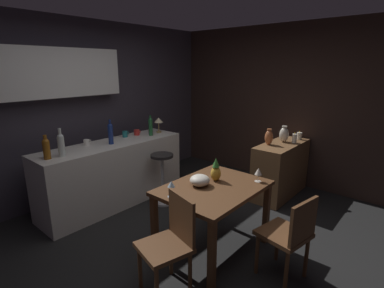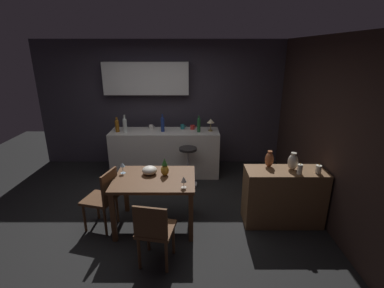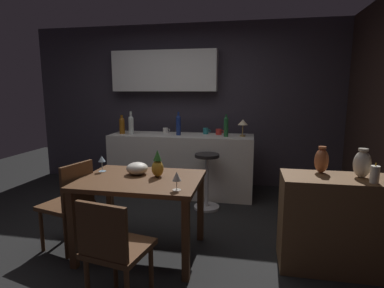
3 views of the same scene
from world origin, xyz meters
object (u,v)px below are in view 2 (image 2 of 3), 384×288
(chair_near_window, at_px, (104,197))
(pillar_candle_tall, at_px, (319,169))
(pillar_candle_short, at_px, (300,169))
(cup_white, at_px, (151,127))
(sideboard_cabinet, at_px, (283,197))
(vase_copper, at_px, (269,159))
(vase_ceramic_ivory, at_px, (293,162))
(bar_stool, at_px, (188,166))
(wine_glass_right, at_px, (123,165))
(wine_bottle_cobalt, at_px, (163,124))
(wine_bottle_amber, at_px, (117,125))
(cup_red, at_px, (193,127))
(counter_lamp, at_px, (211,122))
(pineapple_centerpiece, at_px, (165,168))
(wine_bottle_green, at_px, (199,124))
(fruit_bowl, at_px, (150,170))
(wine_glass_left, at_px, (184,179))
(wine_bottle_clear, at_px, (125,124))
(cup_teal, at_px, (183,127))
(dining_table, at_px, (155,184))

(chair_near_window, relative_size, pillar_candle_tall, 6.38)
(pillar_candle_short, bearing_deg, cup_white, 138.94)
(sideboard_cabinet, xyz_separation_m, vase_copper, (-0.21, 0.13, 0.52))
(pillar_candle_tall, height_order, vase_ceramic_ivory, vase_ceramic_ivory)
(bar_stool, distance_m, cup_white, 1.14)
(wine_glass_right, height_order, vase_copper, vase_copper)
(sideboard_cabinet, xyz_separation_m, pillar_candle_short, (0.14, -0.12, 0.48))
(wine_bottle_cobalt, distance_m, wine_bottle_amber, 0.87)
(cup_red, distance_m, cup_white, 0.83)
(chair_near_window, bearing_deg, cup_white, 78.58)
(wine_bottle_amber, relative_size, pillar_candle_short, 1.73)
(counter_lamp, bearing_deg, cup_red, 160.53)
(pineapple_centerpiece, bearing_deg, wine_bottle_green, 72.56)
(fruit_bowl, distance_m, vase_ceramic_ivory, 1.99)
(sideboard_cabinet, distance_m, chair_near_window, 2.52)
(pineapple_centerpiece, distance_m, vase_ceramic_ivory, 1.77)
(sideboard_cabinet, relative_size, wine_bottle_cobalt, 3.24)
(wine_glass_left, distance_m, vase_ceramic_ivory, 1.54)
(bar_stool, relative_size, cup_white, 6.52)
(cup_white, height_order, vase_copper, vase_copper)
(vase_ceramic_ivory, bearing_deg, pineapple_centerpiece, -179.31)
(wine_glass_right, relative_size, pillar_candle_short, 0.98)
(wine_glass_left, distance_m, wine_glass_right, 0.97)
(bar_stool, relative_size, counter_lamp, 3.04)
(bar_stool, xyz_separation_m, cup_red, (0.08, 0.64, 0.55))
(wine_glass_right, distance_m, wine_bottle_amber, 1.62)
(wine_bottle_clear, bearing_deg, cup_white, 28.32)
(bar_stool, distance_m, vase_ceramic_ivory, 1.93)
(vase_copper, bearing_deg, vase_ceramic_ivory, -18.44)
(wine_bottle_green, bearing_deg, wine_bottle_clear, -179.22)
(wine_glass_right, xyz_separation_m, pillar_candle_short, (2.41, -0.20, 0.03))
(counter_lamp, bearing_deg, wine_bottle_cobalt, -177.75)
(wine_glass_left, relative_size, wine_glass_right, 0.97)
(pillar_candle_tall, xyz_separation_m, vase_ceramic_ivory, (-0.31, 0.12, 0.06))
(wine_bottle_amber, xyz_separation_m, cup_teal, (1.24, 0.21, -0.09))
(wine_bottle_cobalt, bearing_deg, wine_bottle_clear, -176.05)
(dining_table, distance_m, vase_ceramic_ivory, 1.93)
(chair_near_window, relative_size, pillar_candle_short, 5.37)
(wine_bottle_cobalt, distance_m, pillar_candle_tall, 2.86)
(wine_bottle_clear, distance_m, cup_teal, 1.12)
(pineapple_centerpiece, height_order, wine_bottle_clear, wine_bottle_clear)
(pillar_candle_tall, height_order, pillar_candle_short, pillar_candle_short)
(wine_glass_right, height_order, fruit_bowl, wine_glass_right)
(wine_glass_right, height_order, wine_bottle_amber, wine_bottle_amber)
(cup_red, distance_m, cup_teal, 0.20)
(wine_bottle_cobalt, bearing_deg, vase_copper, -42.57)
(wine_glass_left, relative_size, cup_teal, 1.36)
(wine_glass_left, relative_size, pillar_candle_tall, 1.13)
(bar_stool, distance_m, counter_lamp, 0.97)
(dining_table, relative_size, wine_glass_right, 6.92)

